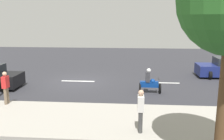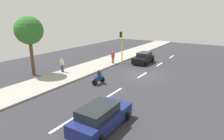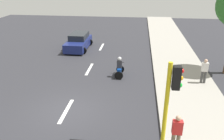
{
  "view_description": "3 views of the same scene",
  "coord_description": "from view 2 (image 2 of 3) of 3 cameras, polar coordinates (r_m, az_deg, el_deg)",
  "views": [
    {
      "loc": [
        17.41,
        3.87,
        4.55
      ],
      "look_at": [
        2.02,
        2.63,
        1.29
      ],
      "focal_mm": 40.59,
      "sensor_mm": 36.0,
      "label": 1
    },
    {
      "loc": [
        -8.14,
        19.44,
        6.49
      ],
      "look_at": [
        1.5,
        4.05,
        1.36
      ],
      "focal_mm": 30.95,
      "sensor_mm": 36.0,
      "label": 2
    },
    {
      "loc": [
        3.78,
        -10.27,
        6.91
      ],
      "look_at": [
        2.19,
        2.77,
        1.39
      ],
      "focal_mm": 36.64,
      "sensor_mm": 36.0,
      "label": 3
    }
  ],
  "objects": [
    {
      "name": "lane_stripe_far_north",
      "position": [
        33.11,
        17.23,
        3.78
      ],
      "size": [
        0.2,
        2.4,
        0.01
      ],
      "primitive_type": "cube",
      "color": "white",
      "rests_on": "ground"
    },
    {
      "name": "motorcycle",
      "position": [
        18.9,
        -3.98,
        -2.28
      ],
      "size": [
        0.6,
        1.3,
        1.53
      ],
      "color": "black",
      "rests_on": "ground"
    },
    {
      "name": "pedestrian_near_signal",
      "position": [
        26.41,
        0.3,
        3.91
      ],
      "size": [
        0.4,
        0.24,
        1.69
      ],
      "color": "#72604C",
      "rests_on": "sidewalk"
    },
    {
      "name": "ground_plane",
      "position": [
        22.06,
        8.91,
        -1.65
      ],
      "size": [
        40.0,
        60.0,
        0.1
      ],
      "primitive_type": "cube",
      "color": "#2D2D33"
    },
    {
      "name": "street_tree_south",
      "position": [
        22.64,
        -23.32,
        10.58
      ],
      "size": [
        2.98,
        2.98,
        6.48
      ],
      "color": "brown",
      "rests_on": "ground"
    },
    {
      "name": "car_black",
      "position": [
        27.49,
        9.28,
        3.44
      ],
      "size": [
        2.23,
        3.95,
        1.52
      ],
      "color": "black",
      "rests_on": "ground"
    },
    {
      "name": "lane_stripe_far_south",
      "position": [
        12.79,
        -13.85,
        -15.18
      ],
      "size": [
        0.2,
        2.4,
        0.01
      ],
      "primitive_type": "cube",
      "color": "white",
      "rests_on": "ground"
    },
    {
      "name": "traffic_light_corner",
      "position": [
        26.83,
        2.82,
        8.14
      ],
      "size": [
        0.49,
        0.24,
        4.5
      ],
      "color": "yellow",
      "rests_on": "ground"
    },
    {
      "name": "sidewalk",
      "position": [
        25.46,
        -5.67,
        1.11
      ],
      "size": [
        4.0,
        60.0,
        0.15
      ],
      "primitive_type": "cube",
      "color": "#9E998E",
      "rests_on": "ground"
    },
    {
      "name": "lane_stripe_south",
      "position": [
        17.0,
        0.78,
        -6.64
      ],
      "size": [
        0.2,
        2.4,
        0.01
      ],
      "primitive_type": "cube",
      "color": "white",
      "rests_on": "ground"
    },
    {
      "name": "lane_stripe_north",
      "position": [
        27.48,
        13.9,
        1.67
      ],
      "size": [
        0.2,
        2.4,
        0.01
      ],
      "primitive_type": "cube",
      "color": "white",
      "rests_on": "ground"
    },
    {
      "name": "car_dark_blue",
      "position": [
        11.74,
        -3.31,
        -13.71
      ],
      "size": [
        2.28,
        4.34,
        1.52
      ],
      "color": "navy",
      "rests_on": "ground"
    },
    {
      "name": "pedestrian_by_tree",
      "position": [
        22.95,
        -14.51,
        1.58
      ],
      "size": [
        0.4,
        0.24,
        1.69
      ],
      "color": "#3F3F3F",
      "rests_on": "sidewalk"
    },
    {
      "name": "lane_stripe_mid",
      "position": [
        22.05,
        8.91,
        -1.52
      ],
      "size": [
        0.2,
        2.4,
        0.01
      ],
      "primitive_type": "cube",
      "color": "white",
      "rests_on": "ground"
    }
  ]
}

